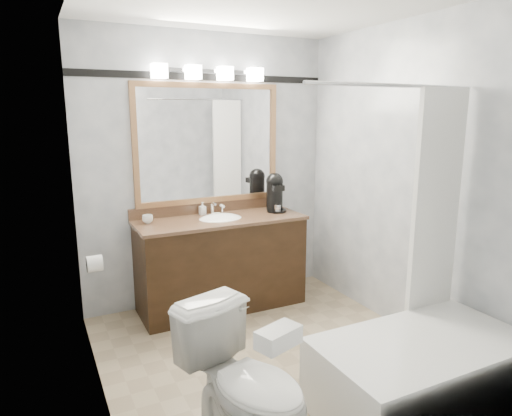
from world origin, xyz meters
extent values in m
cube|color=#9C886A|center=(0.00, 0.00, -0.01)|extent=(2.40, 2.60, 0.01)
cube|color=silver|center=(0.00, 1.30, 1.25)|extent=(2.40, 0.01, 2.50)
cube|color=silver|center=(0.00, -1.30, 1.25)|extent=(2.40, 0.01, 2.50)
cube|color=silver|center=(-1.20, 0.00, 1.25)|extent=(0.01, 2.60, 2.50)
cube|color=silver|center=(1.20, 0.00, 1.25)|extent=(0.01, 2.60, 2.50)
cube|color=black|center=(0.00, 1.01, 0.41)|extent=(1.50, 0.55, 0.82)
cube|color=brown|center=(0.00, 1.01, 0.83)|extent=(1.53, 0.58, 0.03)
cube|color=brown|center=(0.00, 1.29, 0.90)|extent=(1.53, 0.03, 0.10)
ellipsoid|color=white|center=(0.00, 1.01, 0.82)|extent=(0.44, 0.34, 0.14)
cube|color=#AF7A4F|center=(0.00, 1.28, 2.02)|extent=(1.40, 0.04, 0.05)
cube|color=#AF7A4F|center=(0.00, 1.28, 0.97)|extent=(1.40, 0.04, 0.05)
cube|color=#AF7A4F|center=(-0.68, 1.28, 1.50)|extent=(0.05, 0.04, 1.00)
cube|color=#AF7A4F|center=(0.68, 1.28, 1.50)|extent=(0.05, 0.04, 1.00)
cube|color=white|center=(0.00, 1.29, 1.50)|extent=(1.30, 0.01, 1.00)
cube|color=silver|center=(0.00, 1.27, 2.15)|extent=(0.90, 0.05, 0.03)
cube|color=white|center=(-0.45, 1.22, 2.13)|extent=(0.12, 0.12, 0.12)
cube|color=white|center=(-0.15, 1.22, 2.13)|extent=(0.12, 0.12, 0.12)
cube|color=white|center=(0.15, 1.22, 2.13)|extent=(0.12, 0.12, 0.12)
cube|color=white|center=(0.45, 1.22, 2.13)|extent=(0.12, 0.12, 0.12)
cube|color=black|center=(0.00, 1.29, 2.10)|extent=(2.40, 0.01, 0.06)
cube|color=white|center=(0.53, -0.92, 0.23)|extent=(1.30, 0.72, 0.45)
cylinder|color=silver|center=(0.53, -0.54, 1.95)|extent=(1.30, 0.02, 0.02)
cube|color=white|center=(0.95, -0.55, 1.18)|extent=(0.40, 0.04, 1.55)
cylinder|color=white|center=(-1.14, 0.66, 0.70)|extent=(0.11, 0.12, 0.12)
imported|color=white|center=(-0.59, -0.78, 0.39)|extent=(0.64, 0.86, 0.78)
cube|color=white|center=(-0.59, -1.12, 0.83)|extent=(0.23, 0.17, 0.08)
cylinder|color=black|center=(0.59, 1.03, 0.86)|extent=(0.19, 0.19, 0.02)
cylinder|color=black|center=(0.60, 1.09, 1.00)|extent=(0.16, 0.16, 0.28)
sphere|color=black|center=(0.60, 1.09, 1.14)|extent=(0.17, 0.17, 0.17)
cube|color=black|center=(0.58, 1.01, 1.09)|extent=(0.12, 0.12, 0.05)
cylinder|color=silver|center=(0.58, 1.01, 0.89)|extent=(0.06, 0.06, 0.06)
imported|color=white|center=(-0.63, 1.12, 0.89)|extent=(0.11, 0.11, 0.07)
imported|color=white|center=(-0.09, 1.23, 0.91)|extent=(0.06, 0.06, 0.12)
cube|color=beige|center=(0.00, 1.13, 0.86)|extent=(0.08, 0.06, 0.02)
camera|label=1|loc=(-1.49, -2.72, 1.80)|focal=32.00mm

